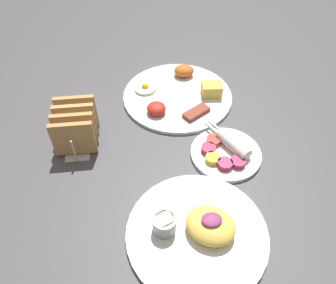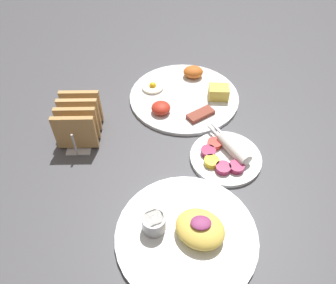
% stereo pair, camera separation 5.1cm
% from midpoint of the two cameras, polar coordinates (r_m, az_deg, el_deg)
% --- Properties ---
extents(ground_plane, '(3.00, 3.00, 0.00)m').
position_cam_midpoint_polar(ground_plane, '(0.81, 2.85, -2.19)').
color(ground_plane, '#47474C').
extents(plate_breakfast, '(0.32, 0.32, 0.05)m').
position_cam_midpoint_polar(plate_breakfast, '(0.96, 4.53, 8.11)').
color(plate_breakfast, white).
rests_on(plate_breakfast, ground_plane).
extents(plate_condiments, '(0.17, 0.19, 0.04)m').
position_cam_midpoint_polar(plate_condiments, '(0.81, 11.82, -2.44)').
color(plate_condiments, white).
rests_on(plate_condiments, ground_plane).
extents(plate_foreground, '(0.29, 0.29, 0.06)m').
position_cam_midpoint_polar(plate_foreground, '(0.68, 5.62, -15.46)').
color(plate_foreground, white).
rests_on(plate_foreground, ground_plane).
extents(toast_rack, '(0.10, 0.15, 0.10)m').
position_cam_midpoint_polar(toast_rack, '(0.85, -13.59, 3.59)').
color(toast_rack, '#B7B7BC').
rests_on(toast_rack, ground_plane).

